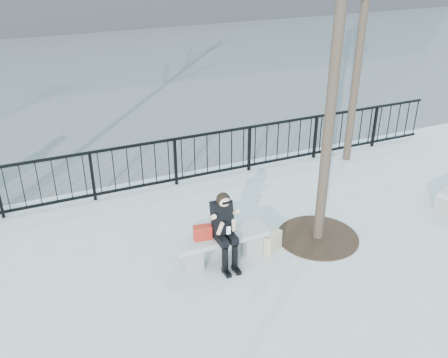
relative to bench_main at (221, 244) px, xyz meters
name	(u,v)px	position (x,y,z in m)	size (l,w,h in m)	color
ground	(221,259)	(0.00, 0.00, -0.30)	(120.00, 120.00, 0.00)	#9E9F99
street_surface	(80,64)	(0.00, 15.00, -0.30)	(60.00, 23.00, 0.01)	#474747
railing	(167,163)	(0.00, 3.00, 0.25)	(14.00, 0.06, 1.10)	black
tree_grate	(318,237)	(1.90, -0.10, -0.29)	(1.50, 1.50, 0.02)	black
bench_main	(221,244)	(0.00, 0.00, 0.00)	(1.65, 0.46, 0.49)	gray
seated_woman	(225,231)	(0.00, -0.16, 0.37)	(0.50, 0.64, 1.34)	black
handbag	(202,233)	(-0.33, 0.02, 0.31)	(0.30, 0.14, 0.25)	maroon
shopping_bag	(273,243)	(0.92, -0.15, -0.12)	(0.39, 0.14, 0.37)	#CEB391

